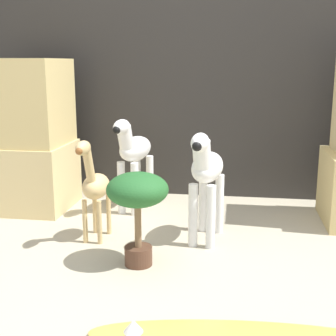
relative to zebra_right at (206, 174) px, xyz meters
name	(u,v)px	position (x,y,z in m)	size (l,w,h in m)	color
ground_plane	(164,296)	(-0.13, -0.71, -0.41)	(14.00, 14.00, 0.00)	#B2A88E
wall_back	(200,54)	(-0.13, 1.02, 0.69)	(6.40, 0.08, 2.20)	#2D2B28
rock_pillar_left	(26,137)	(-1.32, 0.48, 0.11)	(0.61, 0.56, 1.07)	#DBC184
zebra_right	(206,174)	(0.00, 0.00, 0.00)	(0.22, 0.50, 0.67)	white
zebra_left	(133,154)	(-0.55, 0.52, 0.00)	(0.25, 0.50, 0.67)	white
giraffe_figurine	(94,184)	(-0.65, -0.08, -0.07)	(0.16, 0.38, 0.63)	tan
potted_palm_front	(138,197)	(-0.32, -0.39, -0.04)	(0.32, 0.32, 0.50)	#513323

